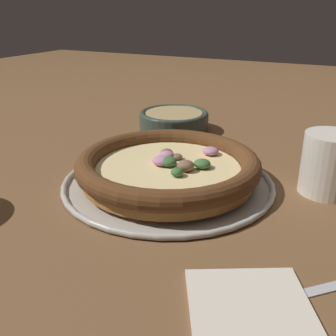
{
  "coord_description": "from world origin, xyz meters",
  "views": [
    {
      "loc": [
        -0.5,
        -0.25,
        0.26
      ],
      "look_at": [
        0.0,
        0.0,
        0.03
      ],
      "focal_mm": 42.0,
      "sensor_mm": 36.0,
      "label": 1
    }
  ],
  "objects_px": {
    "bowl_near": "(174,120)",
    "napkin": "(258,328)",
    "pizza": "(168,167)",
    "pizza_tray": "(168,182)",
    "drinking_cup": "(330,164)"
  },
  "relations": [
    {
      "from": "pizza",
      "to": "napkin",
      "type": "relative_size",
      "value": 1.43
    },
    {
      "from": "pizza_tray",
      "to": "napkin",
      "type": "height_order",
      "value": "pizza_tray"
    },
    {
      "from": "pizza",
      "to": "drinking_cup",
      "type": "height_order",
      "value": "drinking_cup"
    },
    {
      "from": "bowl_near",
      "to": "drinking_cup",
      "type": "xyz_separation_m",
      "value": [
        -0.18,
        -0.34,
        0.02
      ]
    },
    {
      "from": "pizza",
      "to": "drinking_cup",
      "type": "bearing_deg",
      "value": -69.91
    },
    {
      "from": "bowl_near",
      "to": "napkin",
      "type": "bearing_deg",
      "value": -147.24
    },
    {
      "from": "pizza_tray",
      "to": "bowl_near",
      "type": "bearing_deg",
      "value": 23.9
    },
    {
      "from": "pizza",
      "to": "napkin",
      "type": "bearing_deg",
      "value": -139.16
    },
    {
      "from": "pizza_tray",
      "to": "napkin",
      "type": "bearing_deg",
      "value": -139.09
    },
    {
      "from": "drinking_cup",
      "to": "napkin",
      "type": "bearing_deg",
      "value": 176.31
    },
    {
      "from": "pizza_tray",
      "to": "bowl_near",
      "type": "relative_size",
      "value": 2.15
    },
    {
      "from": "pizza",
      "to": "napkin",
      "type": "height_order",
      "value": "pizza"
    },
    {
      "from": "pizza_tray",
      "to": "napkin",
      "type": "relative_size",
      "value": 1.65
    },
    {
      "from": "pizza",
      "to": "bowl_near",
      "type": "height_order",
      "value": "pizza"
    },
    {
      "from": "bowl_near",
      "to": "napkin",
      "type": "distance_m",
      "value": 0.59
    }
  ]
}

